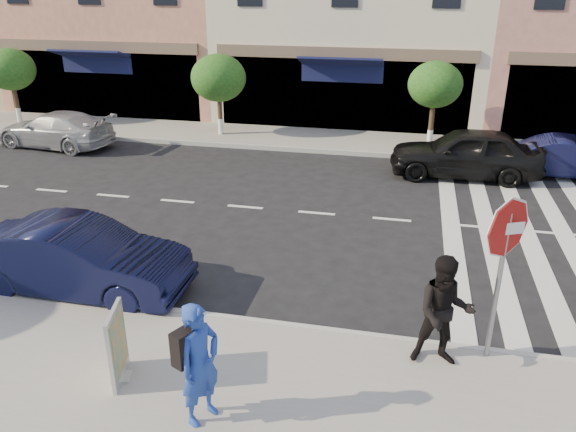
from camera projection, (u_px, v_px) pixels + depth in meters
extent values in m
plane|color=black|center=(284.00, 287.00, 11.50)|extent=(120.00, 120.00, 0.00)
cube|color=gray|center=(226.00, 411.00, 8.11)|extent=(60.00, 4.50, 0.15)
cube|color=gray|center=(348.00, 142.00, 21.35)|extent=(60.00, 3.00, 0.15)
cylinder|color=#473323|center=(17.00, 103.00, 23.59)|extent=(0.18, 0.18, 1.65)
cylinder|color=silver|center=(19.00, 115.00, 23.80)|extent=(0.20, 0.20, 0.60)
ellipsoid|color=#154A16|center=(10.00, 69.00, 23.05)|extent=(2.00, 2.00, 1.70)
cylinder|color=#473323|center=(220.00, 114.00, 21.82)|extent=(0.18, 0.18, 1.60)
cylinder|color=silver|center=(221.00, 126.00, 22.01)|extent=(0.20, 0.20, 0.60)
ellipsoid|color=#154A16|center=(218.00, 78.00, 21.28)|extent=(2.10, 2.10, 1.79)
cylinder|color=#473323|center=(431.00, 123.00, 20.21)|extent=(0.18, 0.18, 1.71)
cylinder|color=silver|center=(430.00, 138.00, 20.42)|extent=(0.20, 0.20, 0.60)
ellipsoid|color=#154A16|center=(435.00, 84.00, 19.67)|extent=(1.90, 1.90, 1.62)
cylinder|color=gray|center=(497.00, 288.00, 8.71)|extent=(0.11, 0.11, 2.52)
cylinder|color=white|center=(508.00, 228.00, 8.30)|extent=(0.91, 0.41, 0.99)
cylinder|color=#9E1411|center=(508.00, 228.00, 8.28)|extent=(0.85, 0.40, 0.92)
cube|color=white|center=(508.00, 229.00, 8.25)|extent=(0.48, 0.23, 0.18)
imported|color=#223F9D|center=(200.00, 364.00, 7.55)|extent=(0.68, 0.79, 1.82)
imported|color=black|center=(444.00, 312.00, 8.68)|extent=(0.97, 0.79, 1.87)
cube|color=beige|center=(122.00, 377.00, 8.66)|extent=(0.34, 0.34, 0.04)
cube|color=beige|center=(117.00, 345.00, 8.43)|extent=(0.25, 0.79, 1.22)
cube|color=#D88C3F|center=(119.00, 343.00, 8.41)|extent=(0.17, 0.64, 0.93)
imported|color=black|center=(78.00, 258.00, 11.10)|extent=(4.43, 1.55, 1.46)
imported|color=#9B9CA0|center=(55.00, 130.00, 20.74)|extent=(4.69, 2.40, 1.30)
imported|color=black|center=(465.00, 153.00, 17.55)|extent=(4.67, 2.00, 1.57)
imported|color=black|center=(548.00, 156.00, 17.73)|extent=(3.87, 1.53, 1.25)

